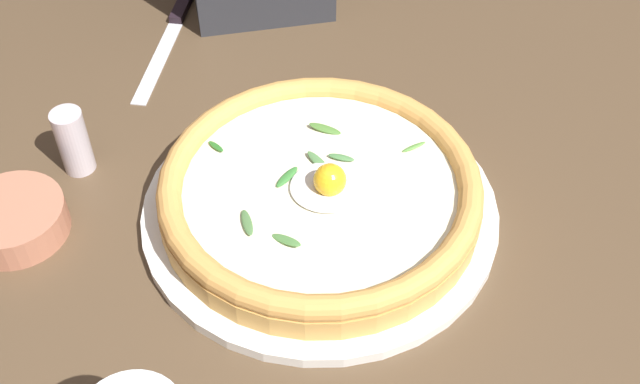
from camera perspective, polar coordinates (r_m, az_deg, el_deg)
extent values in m
cube|color=brown|center=(0.79, -1.33, -3.20)|extent=(2.40, 2.40, 0.03)
cylinder|color=white|center=(0.79, 0.00, -1.30)|extent=(0.35, 0.35, 0.01)
cylinder|color=#D9A251|center=(0.77, 0.00, -0.39)|extent=(0.31, 0.31, 0.02)
torus|color=#E0A04F|center=(0.76, 0.00, 0.55)|extent=(0.31, 0.31, 0.02)
cylinder|color=white|center=(0.76, 0.00, 0.34)|extent=(0.26, 0.26, 0.00)
ellipsoid|color=white|center=(0.76, 0.51, 0.37)|extent=(0.07, 0.07, 0.01)
sphere|color=yellow|center=(0.75, 0.71, 0.87)|extent=(0.03, 0.03, 0.03)
ellipsoid|color=#538C46|center=(0.71, -2.42, -3.43)|extent=(0.03, 0.02, 0.01)
ellipsoid|color=#4A8046|center=(0.78, 1.52, 2.47)|extent=(0.03, 0.01, 0.01)
ellipsoid|color=#387D35|center=(0.77, -2.36, 1.08)|extent=(0.02, 0.03, 0.01)
ellipsoid|color=#4D7A43|center=(0.73, -5.20, -2.17)|extent=(0.02, 0.03, 0.00)
ellipsoid|color=#497931|center=(0.81, 0.36, 4.52)|extent=(0.03, 0.02, 0.01)
ellipsoid|color=#2B6E28|center=(0.80, -7.39, 3.24)|extent=(0.02, 0.02, 0.00)
ellipsoid|color=#609F46|center=(0.80, 6.68, 3.20)|extent=(0.03, 0.02, 0.01)
ellipsoid|color=#508148|center=(0.78, -0.08, 2.13)|extent=(0.03, 0.03, 0.01)
cylinder|color=#BA7458|center=(0.82, -20.89, -1.84)|extent=(0.10, 0.10, 0.03)
cube|color=silver|center=(0.99, -11.44, 9.03)|extent=(0.03, 0.16, 0.00)
cube|color=black|center=(1.08, -9.66, 13.05)|extent=(0.02, 0.08, 0.01)
cylinder|color=silver|center=(0.85, -17.11, 3.45)|extent=(0.03, 0.03, 0.07)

